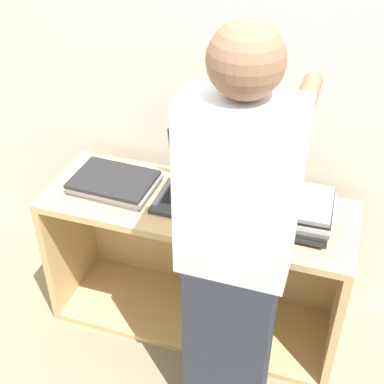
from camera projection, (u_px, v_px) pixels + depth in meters
The scene contains 8 objects.
ground_plane at pixel (181, 353), 2.68m from camera, with size 12.00×12.00×0.00m, color gray.
wall_back at pixel (221, 83), 2.45m from camera, with size 8.00×0.05×2.40m.
cart at pixel (201, 255), 2.71m from camera, with size 1.44×0.50×0.76m.
laptop_open at pixel (201, 187), 2.44m from camera, with size 0.38×0.33×0.29m.
laptop_stack_left at pixel (115, 183), 2.52m from camera, with size 0.40×0.29×0.06m.
laptop_stack_right at pixel (287, 210), 2.29m from camera, with size 0.40×0.30×0.13m.
person at pixel (234, 256), 1.95m from camera, with size 0.40×0.54×1.77m.
inventory_tag at pixel (286, 206), 2.20m from camera, with size 0.06×0.02×0.01m.
Camera 1 is at (0.58, -1.59, 2.23)m, focal length 50.00 mm.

